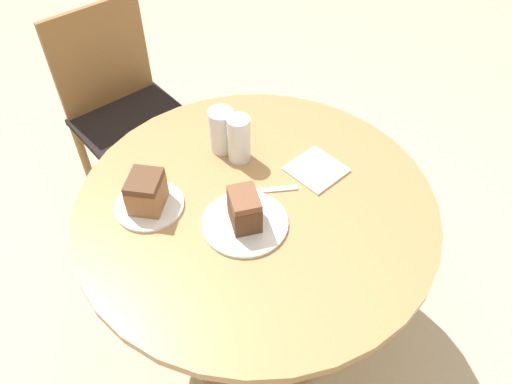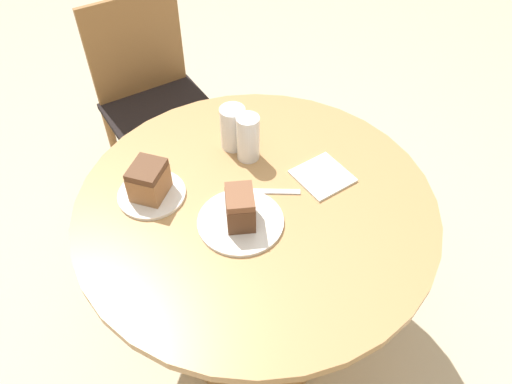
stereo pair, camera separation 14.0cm
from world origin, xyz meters
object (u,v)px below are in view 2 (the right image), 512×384
cake_slice_far (149,180)px  glass_water (248,140)px  cake_slice_near (240,208)px  glass_lemonade (233,129)px  plate_near (241,221)px  plate_far (152,194)px  chair (156,101)px

cake_slice_far → glass_water: 0.32m
cake_slice_near → glass_lemonade: 0.32m
plate_near → glass_lemonade: (0.10, 0.31, 0.06)m
glass_lemonade → glass_water: glass_water is taller
plate_far → cake_slice_near: (0.20, -0.20, 0.06)m
plate_far → glass_water: bearing=8.0°
glass_lemonade → cake_slice_far: bearing=-159.2°
plate_far → chair: bearing=76.9°
plate_near → glass_lemonade: size_ratio=1.67×
plate_near → cake_slice_far: cake_slice_far is taller
plate_far → glass_lemonade: glass_lemonade is taller
chair → plate_far: chair is taller
cake_slice_near → cake_slice_far: size_ratio=0.85×
chair → cake_slice_near: size_ratio=7.58×
chair → plate_far: size_ratio=4.50×
glass_lemonade → glass_water: bearing=-71.3°
glass_lemonade → glass_water: size_ratio=0.94×
glass_water → chair: bearing=100.7°
cake_slice_far → glass_water: bearing=8.0°
chair → plate_far: bearing=-112.1°
plate_near → cake_slice_far: bearing=135.5°
plate_near → plate_far: bearing=135.5°
glass_lemonade → plate_far: bearing=-159.2°
chair → glass_lemonade: size_ratio=6.15×
chair → cake_slice_near: bearing=-98.0°
chair → glass_water: size_ratio=5.78×
plate_near → cake_slice_near: (0.00, -0.00, 0.06)m
plate_far → glass_water: size_ratio=1.29×
chair → cake_slice_near: chair is taller
plate_far → glass_lemonade: size_ratio=1.37×
plate_near → plate_far: (-0.20, 0.20, 0.00)m
plate_near → cake_slice_near: bearing=-90.0°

